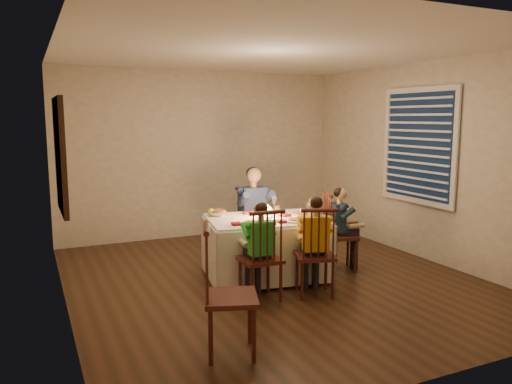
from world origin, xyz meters
name	(u,v)px	position (x,y,z in m)	size (l,w,h in m)	color
ground	(272,279)	(0.00, 0.00, 0.00)	(5.00, 5.00, 0.00)	black
wall_left	(60,179)	(-2.25, 0.00, 1.30)	(0.02, 5.00, 2.60)	beige
wall_right	(425,161)	(2.25, 0.00, 1.30)	(0.02, 5.00, 2.60)	beige
wall_back	(202,154)	(0.00, 2.50, 1.30)	(4.50, 0.02, 2.60)	beige
ceiling	(273,50)	(0.00, 0.00, 2.60)	(5.00, 5.00, 0.00)	white
dining_table	(266,235)	(-0.03, 0.12, 0.51)	(1.51, 1.20, 0.68)	white
chair_adult	(254,260)	(0.15, 0.82, 0.00)	(0.40, 0.38, 0.97)	#37140F
chair_near_left	(260,299)	(-0.41, -0.53, 0.00)	(0.40, 0.38, 0.97)	#37140F
chair_near_right	(314,295)	(0.17, -0.65, 0.00)	(0.40, 0.38, 0.97)	#37140F
chair_end	(339,269)	(0.93, -0.01, 0.00)	(0.40, 0.38, 0.97)	#37140F
chair_extra	(231,353)	(-1.13, -1.51, 0.00)	(0.43, 0.41, 1.05)	#37140F
adult	(254,260)	(0.15, 0.82, 0.00)	(0.45, 0.41, 1.24)	navy
child_green	(260,299)	(-0.41, -0.53, 0.00)	(0.33, 0.30, 1.03)	green
child_yellow	(314,295)	(0.17, -0.65, 0.00)	(0.35, 0.32, 1.07)	gold
child_teal	(339,269)	(0.93, -0.01, 0.00)	(0.33, 0.30, 1.03)	#18293C
setting_adult	(262,213)	(0.06, 0.39, 0.72)	(0.26, 0.26, 0.02)	white
setting_green	(252,223)	(-0.31, -0.12, 0.72)	(0.26, 0.26, 0.02)	white
setting_yellow	(296,221)	(0.19, -0.21, 0.72)	(0.26, 0.26, 0.02)	white
setting_teal	(300,215)	(0.40, 0.07, 0.72)	(0.26, 0.26, 0.02)	white
candle_left	(261,214)	(-0.09, 0.13, 0.76)	(0.06, 0.06, 0.10)	white
candle_right	(270,214)	(0.02, 0.11, 0.76)	(0.06, 0.06, 0.10)	white
squash	(211,212)	(-0.57, 0.50, 0.76)	(0.09, 0.09, 0.09)	#FFEB43
orange_fruit	(280,213)	(0.17, 0.13, 0.75)	(0.08, 0.08, 0.08)	orange
serving_bowl	(218,214)	(-0.49, 0.48, 0.74)	(0.21, 0.21, 0.05)	white
wall_mirror	(60,156)	(-2.22, 0.30, 1.50)	(0.06, 0.95, 1.15)	black
window_blinds	(418,146)	(2.21, 0.10, 1.50)	(0.07, 1.34, 1.54)	#0C1A31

